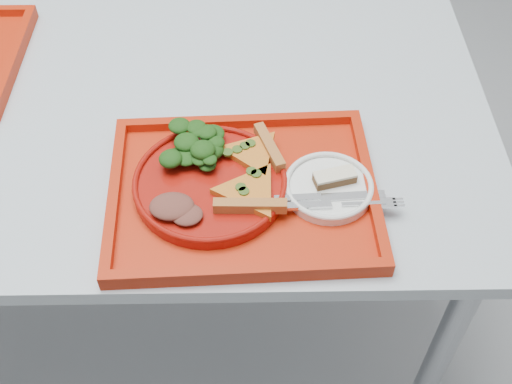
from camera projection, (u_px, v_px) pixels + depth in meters
ground at (133, 312)px, 1.80m from camera, size 10.00×10.00×0.00m
table at (84, 142)px, 1.29m from camera, size 1.60×0.80×0.75m
tray_main at (243, 195)px, 1.09m from camera, size 0.46×0.37×0.01m
dinner_plate at (210, 185)px, 1.09m from camera, size 0.26×0.26×0.02m
side_plate at (328, 189)px, 1.08m from camera, size 0.15×0.15×0.01m
pizza_slice_a at (250, 190)px, 1.06m from camera, size 0.12×0.14×0.02m
pizza_slice_b at (253, 151)px, 1.11m from camera, size 0.15×0.14×0.02m
salad_heap at (197, 143)px, 1.10m from camera, size 0.10×0.09×0.05m
meat_portion at (172, 206)px, 1.03m from camera, size 0.07×0.06×0.02m
dessert_bar at (335, 177)px, 1.08m from camera, size 0.08×0.05×0.02m
knife at (330, 196)px, 1.06m from camera, size 0.19×0.03×0.01m
fork at (340, 204)px, 1.05m from camera, size 0.19×0.03×0.01m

